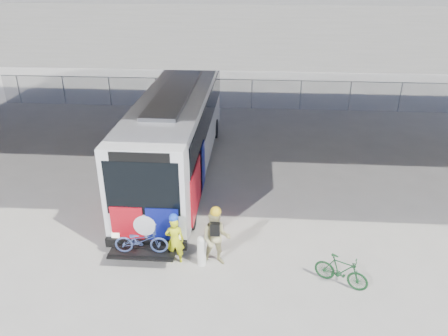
# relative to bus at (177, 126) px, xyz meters

# --- Properties ---
(ground) EXTENTS (160.00, 160.00, 0.00)m
(ground) POSITION_rel_bus_xyz_m (2.00, -2.65, -2.11)
(ground) COLOR #9E9991
(ground) RESTS_ON ground
(bus) EXTENTS (2.67, 12.90, 3.69)m
(bus) POSITION_rel_bus_xyz_m (0.00, 0.00, 0.00)
(bus) COLOR silver
(bus) RESTS_ON ground
(overpass) EXTENTS (40.00, 16.00, 7.95)m
(overpass) POSITION_rel_bus_xyz_m (2.00, 1.35, 4.43)
(overpass) COLOR #605E59
(overpass) RESTS_ON ground
(chainlink_fence) EXTENTS (30.00, 0.06, 30.00)m
(chainlink_fence) POSITION_rel_bus_xyz_m (2.00, 9.35, -0.69)
(chainlink_fence) COLOR gray
(chainlink_fence) RESTS_ON ground
(bollard) EXTENTS (0.26, 0.26, 1.01)m
(bollard) POSITION_rel_bus_xyz_m (1.77, -6.41, -1.57)
(bollard) COLOR white
(bollard) RESTS_ON ground
(cyclist_hivis) EXTENTS (0.61, 0.44, 1.71)m
(cyclist_hivis) POSITION_rel_bus_xyz_m (0.96, -6.33, -1.29)
(cyclist_hivis) COLOR #CFD716
(cyclist_hivis) RESTS_ON ground
(cyclist_tan) EXTENTS (0.91, 0.72, 2.00)m
(cyclist_tan) POSITION_rel_bus_xyz_m (2.21, -6.34, -1.17)
(cyclist_tan) COLOR tan
(cyclist_tan) RESTS_ON ground
(bike_parked) EXTENTS (1.59, 1.11, 0.94)m
(bike_parked) POSITION_rel_bus_xyz_m (5.83, -7.02, -1.64)
(bike_parked) COLOR #164520
(bike_parked) RESTS_ON ground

